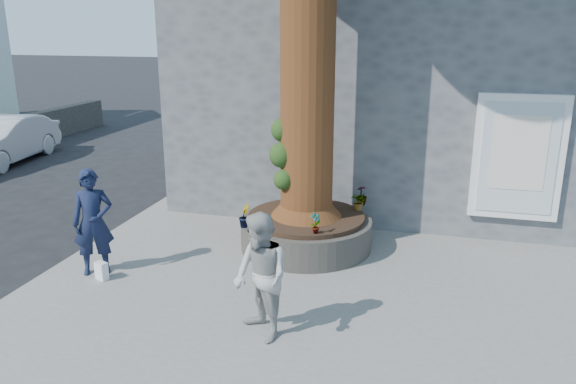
% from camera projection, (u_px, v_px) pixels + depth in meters
% --- Properties ---
extents(ground, '(120.00, 120.00, 0.00)m').
position_uv_depth(ground, '(223.00, 298.00, 8.37)').
color(ground, black).
rests_on(ground, ground).
extents(pavement, '(9.00, 8.00, 0.12)m').
position_uv_depth(pavement, '(334.00, 278.00, 8.91)').
color(pavement, slate).
rests_on(pavement, ground).
extents(yellow_line, '(0.10, 30.00, 0.01)m').
position_uv_depth(yellow_line, '(84.00, 252.00, 10.05)').
color(yellow_line, yellow).
rests_on(yellow_line, ground).
extents(stone_shop, '(10.30, 8.30, 6.30)m').
position_uv_depth(stone_shop, '(425.00, 58.00, 13.52)').
color(stone_shop, '#4E5053').
rests_on(stone_shop, ground).
extents(planter, '(2.30, 2.30, 0.60)m').
position_uv_depth(planter, '(306.00, 231.00, 9.91)').
color(planter, black).
rests_on(planter, pavement).
extents(man, '(0.74, 0.65, 1.70)m').
position_uv_depth(man, '(93.00, 222.00, 8.72)').
color(man, '#121933').
rests_on(man, pavement).
extents(woman, '(1.00, 0.99, 1.63)m').
position_uv_depth(woman, '(261.00, 277.00, 6.90)').
color(woman, '#A5A49E').
rests_on(woman, pavement).
extents(shopping_bag, '(0.23, 0.19, 0.28)m').
position_uv_depth(shopping_bag, '(102.00, 271.00, 8.68)').
color(shopping_bag, white).
rests_on(shopping_bag, pavement).
extents(car_silver, '(1.99, 4.25, 1.35)m').
position_uv_depth(car_silver, '(3.00, 140.00, 16.39)').
color(car_silver, silver).
rests_on(car_silver, ground).
extents(plant_a, '(0.21, 0.22, 0.35)m').
position_uv_depth(plant_a, '(316.00, 223.00, 8.90)').
color(plant_a, gray).
rests_on(plant_a, planter).
extents(plant_b, '(0.23, 0.24, 0.38)m').
position_uv_depth(plant_b, '(244.00, 216.00, 9.19)').
color(plant_b, gray).
rests_on(plant_b, planter).
extents(plant_c, '(0.29, 0.29, 0.37)m').
position_uv_depth(plant_c, '(362.00, 195.00, 10.35)').
color(plant_c, gray).
rests_on(plant_c, planter).
extents(plant_d, '(0.38, 0.38, 0.32)m').
position_uv_depth(plant_d, '(359.00, 202.00, 10.03)').
color(plant_d, gray).
rests_on(plant_d, planter).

